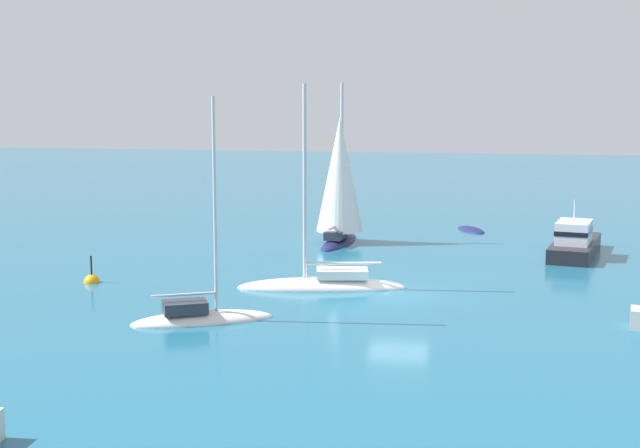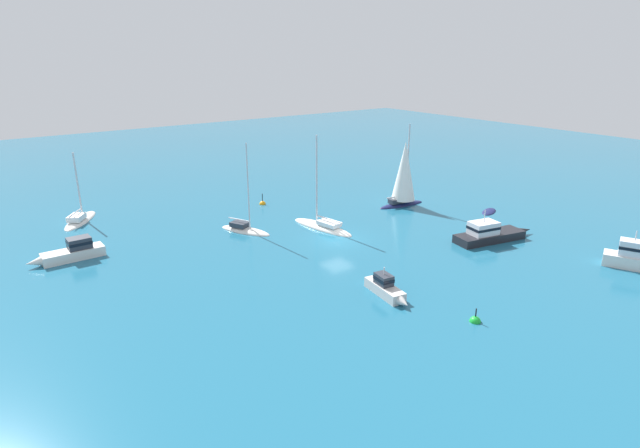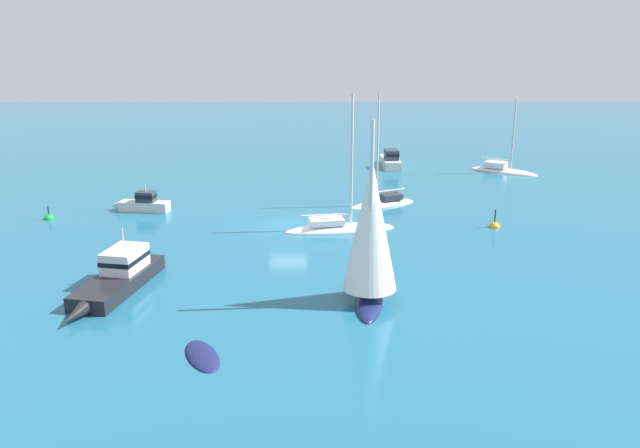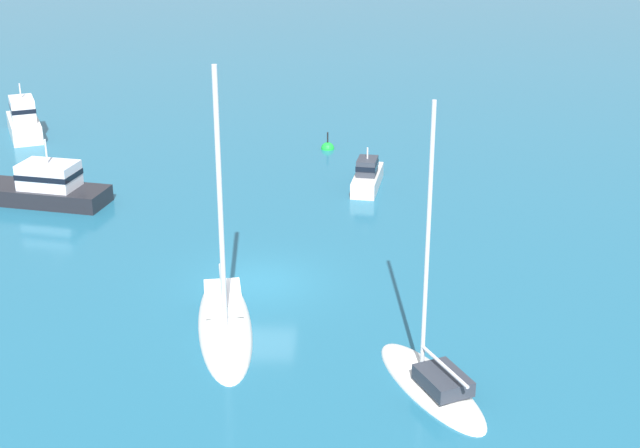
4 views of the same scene
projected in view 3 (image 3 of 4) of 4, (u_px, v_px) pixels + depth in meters
name	position (u px, v px, depth m)	size (l,w,h in m)	color
ground_plane	(288.00, 227.00, 43.40)	(160.00, 160.00, 0.00)	#1E607F
motor_cruiser	(142.00, 204.00, 47.04)	(1.60, 4.50, 1.98)	silver
motor_cruiser_1	(390.00, 160.00, 62.61)	(5.82, 1.65, 1.72)	silver
ketch	(383.00, 203.00, 48.79)	(3.76, 5.52, 8.71)	silver
motor_cruiser_2	(119.00, 276.00, 32.82)	(8.27, 3.29, 2.95)	black
sailboat	(503.00, 170.00, 60.23)	(4.96, 6.23, 7.12)	silver
skiff	(202.00, 356.00, 26.10)	(3.20, 2.28, 0.40)	#191E4C
ketch_1	(339.00, 228.00, 42.59)	(2.98, 7.53, 9.22)	silver
ketch_2	(371.00, 235.00, 30.57)	(5.83, 2.83, 9.15)	#191E4C
channel_buoy	(494.00, 227.00, 43.31)	(0.72, 0.72, 1.56)	orange
mooring_buoy	(49.00, 219.00, 45.21)	(0.71, 0.71, 1.26)	green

